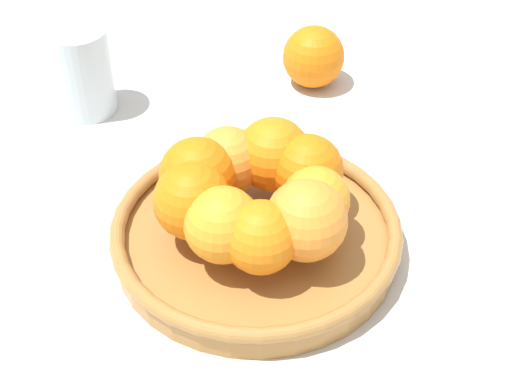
# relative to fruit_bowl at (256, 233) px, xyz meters

# --- Properties ---
(ground_plane) EXTENTS (4.00, 4.00, 0.00)m
(ground_plane) POSITION_rel_fruit_bowl_xyz_m (0.00, 0.00, -0.02)
(ground_plane) COLOR beige
(fruit_bowl) EXTENTS (0.28, 0.28, 0.04)m
(fruit_bowl) POSITION_rel_fruit_bowl_xyz_m (0.00, 0.00, 0.00)
(fruit_bowl) COLOR #A57238
(fruit_bowl) RESTS_ON ground_plane
(orange_pile) EXTENTS (0.18, 0.19, 0.08)m
(orange_pile) POSITION_rel_fruit_bowl_xyz_m (-0.00, 0.00, 0.05)
(orange_pile) COLOR orange
(orange_pile) RESTS_ON fruit_bowl
(stray_orange) EXTENTS (0.08, 0.08, 0.08)m
(stray_orange) POSITION_rel_fruit_bowl_xyz_m (0.28, 0.16, 0.02)
(stray_orange) COLOR orange
(stray_orange) RESTS_ON ground_plane
(drinking_glass) EXTENTS (0.07, 0.07, 0.11)m
(drinking_glass) POSITION_rel_fruit_bowl_xyz_m (0.04, 0.32, 0.04)
(drinking_glass) COLOR silver
(drinking_glass) RESTS_ON ground_plane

